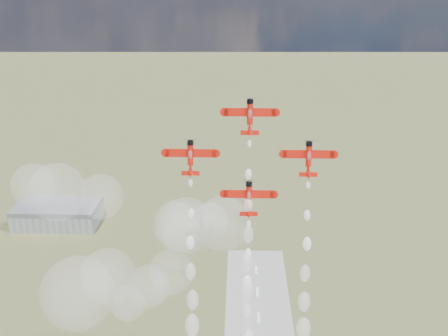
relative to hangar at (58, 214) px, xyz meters
name	(u,v)px	position (x,y,z in m)	size (l,w,h in m)	color
hangar	(58,214)	(0.00, 0.00, 0.00)	(50.00, 28.00, 13.00)	gray
plane_lead	(250,116)	(112.80, -167.68, 107.67)	(12.08, 4.21, 8.54)	red
plane_left	(190,157)	(98.84, -169.66, 98.10)	(12.08, 4.21, 8.54)	red
plane_right	(309,158)	(126.76, -169.66, 98.10)	(12.08, 4.21, 8.54)	red
plane_slot	(249,198)	(112.80, -171.65, 88.53)	(12.08, 4.21, 8.54)	red
smoke_trail_lead	(247,328)	(112.76, -178.19, 55.83)	(5.49, 14.36, 59.81)	white
drifted_smoke_cloud	(124,246)	(78.10, -156.39, 66.48)	(69.05, 36.46, 47.14)	white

